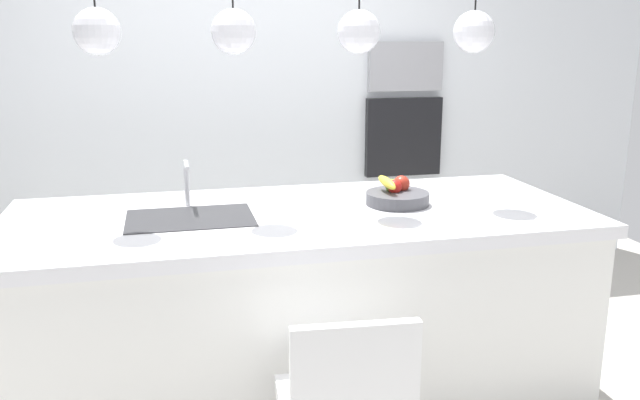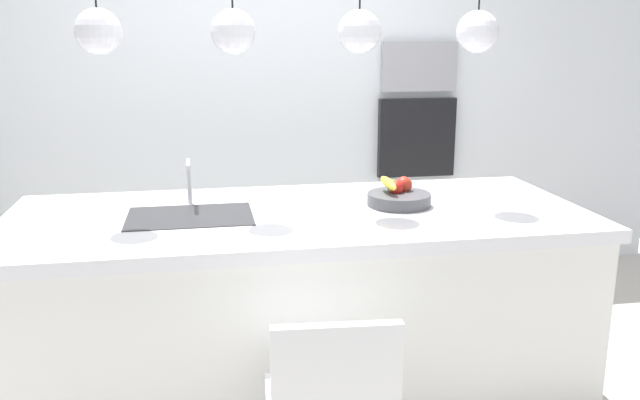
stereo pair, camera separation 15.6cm
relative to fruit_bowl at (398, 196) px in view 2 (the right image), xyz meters
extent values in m
plane|color=#BCB7AD|center=(-0.49, -0.03, -0.97)|extent=(6.60, 6.60, 0.00)
cube|color=white|center=(-0.49, 1.62, 0.33)|extent=(6.00, 0.10, 2.60)
cube|color=white|center=(-0.49, -0.03, -0.54)|extent=(2.61, 1.04, 0.87)
cube|color=white|center=(-0.49, -0.03, -0.07)|extent=(2.67, 1.10, 0.06)
cube|color=#2D2D30|center=(-0.98, -0.03, -0.05)|extent=(0.56, 0.40, 0.02)
cylinder|color=silver|center=(-0.98, 0.21, 0.07)|extent=(0.02, 0.02, 0.22)
cylinder|color=silver|center=(-0.98, 0.13, 0.17)|extent=(0.02, 0.16, 0.02)
cylinder|color=#4C4C51|center=(0.00, -0.01, -0.01)|extent=(0.30, 0.30, 0.06)
sphere|color=#B22D1E|center=(0.04, 0.04, 0.05)|extent=(0.08, 0.08, 0.08)
sphere|color=red|center=(-0.01, 0.01, 0.04)|extent=(0.07, 0.07, 0.07)
sphere|color=olive|center=(-0.01, 0.03, 0.04)|extent=(0.07, 0.07, 0.07)
ellipsoid|color=yellow|center=(-0.05, 0.00, 0.07)|extent=(0.06, 0.19, 0.06)
cube|color=#9E9EA3|center=(0.60, 1.55, 0.54)|extent=(0.54, 0.08, 0.34)
cube|color=black|center=(0.60, 1.55, 0.04)|extent=(0.56, 0.08, 0.56)
cube|color=white|center=(-0.54, -1.15, -0.30)|extent=(0.41, 0.07, 0.39)
sphere|color=silver|center=(-1.32, -0.03, 0.77)|extent=(0.19, 0.19, 0.19)
sphere|color=silver|center=(-0.77, -0.03, 0.77)|extent=(0.19, 0.19, 0.19)
sphere|color=silver|center=(-0.21, -0.03, 0.77)|extent=(0.19, 0.19, 0.19)
sphere|color=silver|center=(0.34, -0.03, 0.77)|extent=(0.19, 0.19, 0.19)
camera|label=1|loc=(-1.08, -2.94, 0.75)|focal=37.28mm
camera|label=2|loc=(-0.93, -2.97, 0.75)|focal=37.28mm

